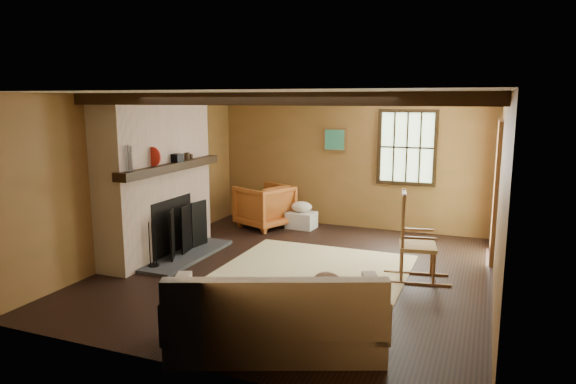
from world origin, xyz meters
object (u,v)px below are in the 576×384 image
at_px(rocking_chair, 414,243).
at_px(sofa, 277,321).
at_px(armchair, 264,206).
at_px(fireplace, 158,183).
at_px(laundry_basket, 301,220).

relative_size(rocking_chair, sofa, 0.54).
relative_size(sofa, armchair, 2.51).
distance_m(fireplace, sofa, 3.65).
bearing_deg(rocking_chair, fireplace, 83.91).
distance_m(fireplace, laundry_basket, 2.87).
relative_size(fireplace, rocking_chair, 2.05).
bearing_deg(armchair, fireplace, 2.91).
xyz_separation_m(laundry_basket, armchair, (-0.66, -0.18, 0.25)).
distance_m(fireplace, armchair, 2.35).
distance_m(sofa, laundry_basket, 4.65).
relative_size(laundry_basket, armchair, 0.57).
height_order(fireplace, laundry_basket, fireplace).
xyz_separation_m(fireplace, armchair, (0.79, 2.10, -0.71)).
bearing_deg(armchair, rocking_chair, 81.81).
height_order(fireplace, rocking_chair, fireplace).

